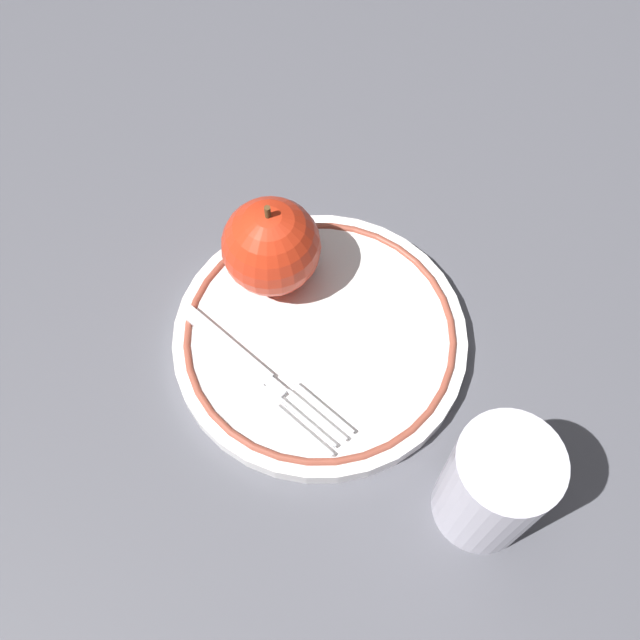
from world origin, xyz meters
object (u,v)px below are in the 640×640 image
object	(u,v)px
fork	(256,370)
drinking_glass	(494,486)
apple_red_whole	(271,246)
plate	(320,337)

from	to	relation	value
fork	drinking_glass	distance (m)	0.20
apple_red_whole	fork	size ratio (longest dim) A/B	0.56
fork	drinking_glass	xyz separation A→B (m)	(0.19, -0.05, 0.03)
plate	apple_red_whole	bearing A→B (deg)	141.12
apple_red_whole	plate	bearing A→B (deg)	-38.88
plate	fork	bearing A→B (deg)	-128.98
drinking_glass	plate	bearing A→B (deg)	146.86
plate	fork	distance (m)	0.06
apple_red_whole	drinking_glass	distance (m)	0.25
apple_red_whole	drinking_glass	world-z (taller)	same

